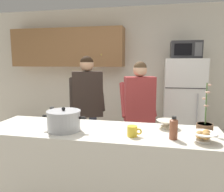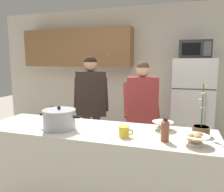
% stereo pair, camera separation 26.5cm
% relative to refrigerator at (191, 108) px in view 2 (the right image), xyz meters
% --- Properties ---
extents(back_wall_unit, '(6.00, 0.48, 2.60)m').
position_rel_refrigerator_xyz_m(back_wall_unit, '(-1.24, 0.40, 0.61)').
color(back_wall_unit, silver).
rests_on(back_wall_unit, ground).
extents(kitchen_island, '(2.31, 0.68, 0.92)m').
position_rel_refrigerator_xyz_m(kitchen_island, '(-0.97, -1.85, -0.36)').
color(kitchen_island, silver).
rests_on(kitchen_island, ground).
extents(refrigerator, '(0.64, 0.68, 1.63)m').
position_rel_refrigerator_xyz_m(refrigerator, '(0.00, 0.00, 0.00)').
color(refrigerator, white).
rests_on(refrigerator, ground).
extents(microwave, '(0.48, 0.37, 0.28)m').
position_rel_refrigerator_xyz_m(microwave, '(0.00, -0.02, 0.96)').
color(microwave, '#2D2D30').
rests_on(microwave, refrigerator).
extents(person_near_pot, '(0.61, 0.55, 1.66)m').
position_rel_refrigerator_xyz_m(person_near_pot, '(-1.41, -0.90, 0.22)').
color(person_near_pot, '#33384C').
rests_on(person_near_pot, ground).
extents(person_by_sink, '(0.57, 0.52, 1.59)m').
position_rel_refrigerator_xyz_m(person_by_sink, '(-0.67, -0.91, 0.17)').
color(person_by_sink, '#33384C').
rests_on(person_by_sink, ground).
extents(cooking_pot, '(0.43, 0.32, 0.23)m').
position_rel_refrigerator_xyz_m(cooking_pot, '(-1.31, -1.95, 0.20)').
color(cooking_pot, '#ADAFB5').
rests_on(cooking_pot, kitchen_island).
extents(coffee_mug, '(0.13, 0.09, 0.10)m').
position_rel_refrigerator_xyz_m(coffee_mug, '(-0.64, -1.99, 0.15)').
color(coffee_mug, yellow).
rests_on(coffee_mug, kitchen_island).
extents(bread_bowl, '(0.22, 0.22, 0.10)m').
position_rel_refrigerator_xyz_m(bread_bowl, '(-0.05, -2.01, 0.16)').
color(bread_bowl, white).
rests_on(bread_bowl, kitchen_island).
extents(empty_bowl, '(0.21, 0.21, 0.08)m').
position_rel_refrigerator_xyz_m(empty_bowl, '(-0.33, -1.66, 0.15)').
color(empty_bowl, beige).
rests_on(empty_bowl, kitchen_island).
extents(bottle_near_edge, '(0.09, 0.09, 0.16)m').
position_rel_refrigerator_xyz_m(bottle_near_edge, '(-1.57, -1.68, 0.19)').
color(bottle_near_edge, beige).
rests_on(bottle_near_edge, kitchen_island).
extents(bottle_mid_counter, '(0.07, 0.07, 0.20)m').
position_rel_refrigerator_xyz_m(bottle_mid_counter, '(-0.29, -1.99, 0.20)').
color(bottle_mid_counter, brown).
rests_on(bottle_mid_counter, kitchen_island).
extents(potted_orchid, '(0.15, 0.15, 0.47)m').
position_rel_refrigerator_xyz_m(potted_orchid, '(0.01, -1.74, 0.17)').
color(potted_orchid, brown).
rests_on(potted_orchid, kitchen_island).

